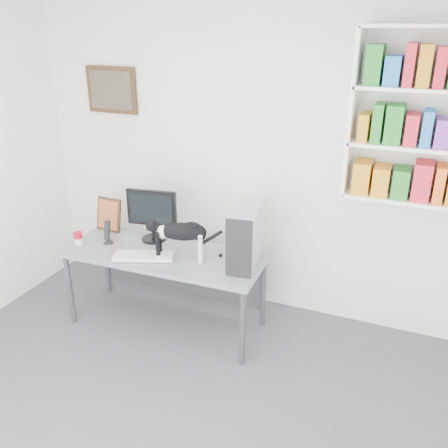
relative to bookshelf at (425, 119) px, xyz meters
The scene contains 11 objects.
room 2.37m from the bookshelf, 127.12° to the right, with size 4.01×4.01×2.70m.
bookshelf is the anchor object (origin of this frame).
wall_art 2.70m from the bookshelf, behind, with size 0.52×0.04×0.42m, color #412815.
desk 2.44m from the bookshelf, 163.45° to the right, with size 1.68×0.65×0.70m, color slate.
monitor 2.28m from the bookshelf, behind, with size 0.44×0.21×0.47m, color black.
keyboard 2.36m from the bookshelf, 160.38° to the right, with size 0.48×0.19×0.04m, color beige.
pc_tower 1.54m from the bookshelf, 158.22° to the right, with size 0.21×0.48×0.48m, color #ABABB0.
speaker 2.66m from the bookshelf, 166.61° to the right, with size 0.09×0.09×0.22m, color black.
leaning_print 2.75m from the bookshelf, behind, with size 0.25×0.10×0.31m, color #412815.
soup_can 2.91m from the bookshelf, 165.27° to the right, with size 0.08×0.08×0.11m, color #A90E1C.
cat 2.01m from the bookshelf, 159.67° to the right, with size 0.55×0.15×0.34m, color black, non-canonical shape.
Camera 1 is at (1.39, -1.77, 2.47)m, focal length 38.00 mm.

